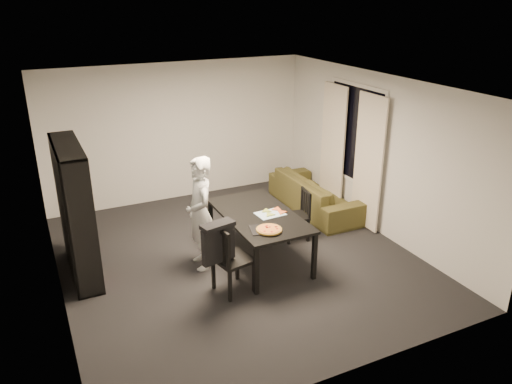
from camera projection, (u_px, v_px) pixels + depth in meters
name	position (u px, v px, depth m)	size (l,w,h in m)	color
room	(236.00, 177.00, 7.09)	(5.01, 5.51, 2.61)	black
window_pane	(355.00, 134.00, 8.52)	(0.02, 1.40, 1.60)	black
window_frame	(355.00, 134.00, 8.52)	(0.03, 1.52, 1.72)	white
curtain_left	(368.00, 163.00, 8.18)	(0.03, 0.70, 2.25)	beige
curtain_right	(333.00, 146.00, 9.05)	(0.03, 0.70, 2.25)	beige
bookshelf	(76.00, 211.00, 6.86)	(0.35, 1.50, 1.90)	black
dining_table	(259.00, 218.00, 7.30)	(0.99, 1.78, 0.74)	black
chair_left	(227.00, 255.00, 6.50)	(0.54, 0.54, 0.98)	black
chair_right	(300.00, 211.00, 8.03)	(0.44, 0.44, 0.83)	black
draped_jacket	(218.00, 241.00, 6.33)	(0.46, 0.28, 0.54)	black
person	(200.00, 213.00, 7.07)	(0.61, 0.40, 1.67)	silver
baking_tray	(265.00, 229.00, 6.80)	(0.40, 0.32, 0.01)	black
pepperoni_pizza	(269.00, 229.00, 6.74)	(0.35, 0.35, 0.03)	olive
kitchen_towel	(270.00, 214.00, 7.27)	(0.40, 0.30, 0.01)	silver
pizza_slices	(273.00, 212.00, 7.32)	(0.37, 0.31, 0.01)	gold
sofa	(315.00, 193.00, 9.17)	(2.14, 0.84, 0.63)	#413E1A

